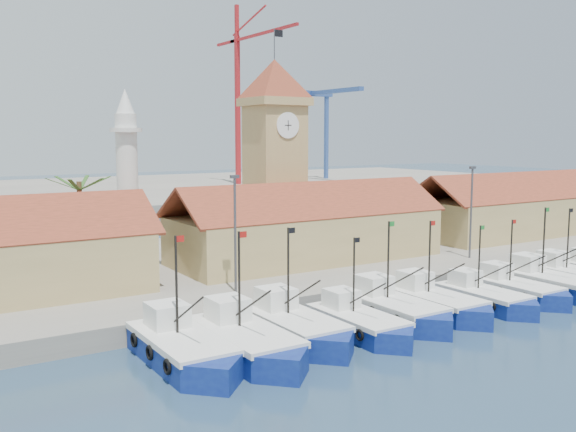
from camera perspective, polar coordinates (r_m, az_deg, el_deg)
ground at (r=48.27m, az=15.24°, el=-9.31°), size 400.00×400.00×0.00m
quay at (r=66.14m, az=-0.27°, el=-3.94°), size 140.00×32.00×1.50m
terminal at (r=145.69m, az=-18.54°, el=1.86°), size 240.00×80.00×2.00m
boat_0 at (r=39.15m, az=-9.21°, el=-11.77°), size 3.88×10.63×8.05m
boat_1 at (r=40.00m, az=-3.63°, el=-11.27°), size 3.91×10.70×8.10m
boat_2 at (r=42.86m, az=0.71°, el=-10.02°), size 3.80×10.42×7.88m
boat_3 at (r=44.31m, az=6.51°, el=-9.61°), size 3.37×9.24×6.99m
boat_4 at (r=47.66m, az=9.56°, el=-8.37°), size 3.72×10.20×7.71m
boat_5 at (r=50.19m, az=13.09°, el=-7.69°), size 3.61×9.89×7.49m
boat_6 at (r=53.04m, az=17.20°, el=-7.10°), size 3.30×9.05×6.84m
boat_7 at (r=56.51m, az=19.75°, el=-6.32°), size 3.36×9.21×6.97m
boat_8 at (r=59.56m, az=22.36°, el=-5.67°), size 3.76×10.30×7.80m
boat_9 at (r=63.34m, az=24.15°, el=-5.06°), size 3.56×9.76×7.39m
hall_center at (r=62.28m, az=1.68°, el=-1.61°), size 27.04×10.13×7.61m
hall_right at (r=84.31m, az=20.02°, el=0.26°), size 31.20×10.13×7.61m
clock_tower at (r=66.63m, az=-1.19°, el=5.85°), size 5.80×5.80×22.70m
minaret at (r=62.25m, az=-14.09°, el=3.49°), size 3.00×3.00×16.30m
palm_tree at (r=59.26m, az=-17.97°, el=-0.20°), size 5.60×5.03×8.39m
lamp_posts at (r=55.86m, az=6.71°, el=-0.09°), size 80.70×0.25×9.03m
crane_red_right at (r=152.67m, az=-4.18°, el=11.59°), size 1.00×35.90×41.64m
gantry at (r=168.22m, az=2.72°, el=9.37°), size 13.00×22.00×23.20m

